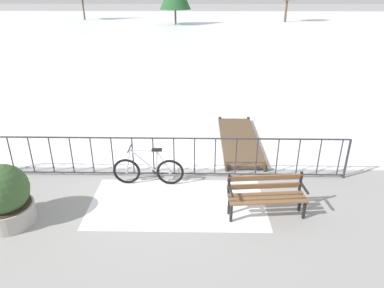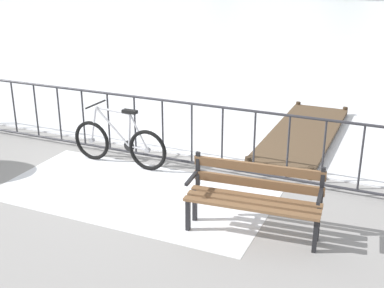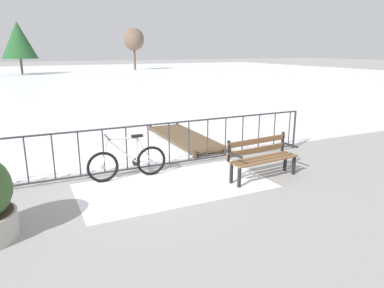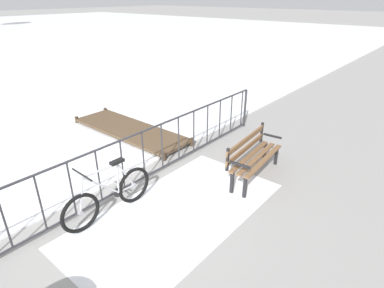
# 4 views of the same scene
# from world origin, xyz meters

# --- Properties ---
(ground_plane) EXTENTS (160.00, 160.00, 0.00)m
(ground_plane) POSITION_xyz_m (0.00, 0.00, 0.00)
(ground_plane) COLOR gray
(frozen_pond) EXTENTS (80.00, 56.00, 0.03)m
(frozen_pond) POSITION_xyz_m (0.00, 28.40, 0.01)
(frozen_pond) COLOR white
(frozen_pond) RESTS_ON ground
(snow_patch) EXTENTS (3.86, 1.98, 0.01)m
(snow_patch) POSITION_xyz_m (0.40, -1.20, 0.00)
(snow_patch) COLOR white
(snow_patch) RESTS_ON ground
(railing_fence) EXTENTS (9.06, 0.06, 1.07)m
(railing_fence) POSITION_xyz_m (0.00, 0.00, 0.56)
(railing_fence) COLOR #2D2D33
(railing_fence) RESTS_ON ground
(bicycle_near_railing) EXTENTS (1.71, 0.52, 0.97)m
(bicycle_near_railing) POSITION_xyz_m (-0.34, -0.37, 0.37)
(bicycle_near_railing) COLOR black
(bicycle_near_railing) RESTS_ON ground
(park_bench) EXTENTS (1.64, 0.62, 0.89)m
(park_bench) POSITION_xyz_m (2.26, -1.53, 0.51)
(park_bench) COLOR brown
(park_bench) RESTS_ON ground
(wooden_dock) EXTENTS (1.10, 3.59, 0.20)m
(wooden_dock) POSITION_xyz_m (2.10, 2.05, 0.12)
(wooden_dock) COLOR brown
(wooden_dock) RESTS_ON ground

